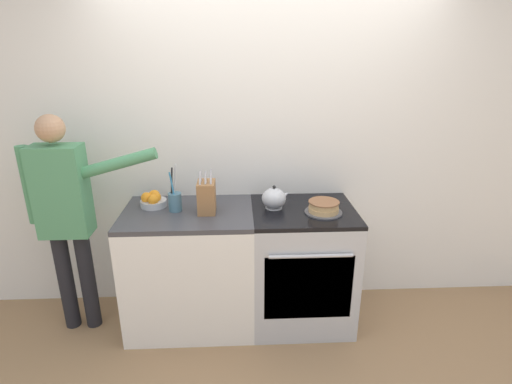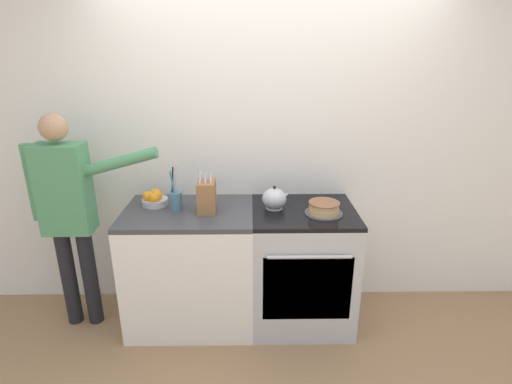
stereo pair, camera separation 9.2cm
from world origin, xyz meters
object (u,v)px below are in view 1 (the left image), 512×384
(stove_range, at_px, (301,265))
(layer_cake, at_px, (324,207))
(knife_block, at_px, (207,197))
(utensil_crock, at_px, (175,201))
(tea_kettle, at_px, (274,198))
(person_baker, at_px, (66,209))
(fruit_bowl, at_px, (153,200))

(stove_range, height_order, layer_cake, layer_cake)
(layer_cake, bearing_deg, stove_range, 150.04)
(knife_block, height_order, utensil_crock, utensil_crock)
(stove_range, distance_m, tea_kettle, 0.58)
(layer_cake, height_order, person_baker, person_baker)
(tea_kettle, distance_m, utensil_crock, 0.71)
(fruit_bowl, bearing_deg, layer_cake, -8.56)
(layer_cake, bearing_deg, utensil_crock, 174.93)
(utensil_crock, bearing_deg, stove_range, -1.22)
(utensil_crock, bearing_deg, knife_block, -8.32)
(tea_kettle, relative_size, utensil_crock, 0.63)
(tea_kettle, bearing_deg, person_baker, -177.61)
(stove_range, xyz_separation_m, tea_kettle, (-0.21, 0.04, 0.54))
(stove_range, relative_size, tea_kettle, 4.29)
(tea_kettle, xyz_separation_m, knife_block, (-0.48, -0.05, 0.04))
(stove_range, height_order, fruit_bowl, fruit_bowl)
(tea_kettle, height_order, utensil_crock, utensil_crock)
(tea_kettle, bearing_deg, fruit_bowl, 175.23)
(utensil_crock, bearing_deg, tea_kettle, 1.39)
(layer_cake, xyz_separation_m, person_baker, (-1.81, 0.05, 0.01))
(layer_cake, bearing_deg, fruit_bowl, 171.44)
(person_baker, bearing_deg, tea_kettle, 13.95)
(layer_cake, relative_size, utensil_crock, 0.78)
(utensil_crock, bearing_deg, person_baker, -176.67)
(tea_kettle, xyz_separation_m, utensil_crock, (-0.71, -0.02, 0.00))
(stove_range, relative_size, layer_cake, 3.48)
(tea_kettle, distance_m, person_baker, 1.47)
(layer_cake, height_order, knife_block, knife_block)
(layer_cake, bearing_deg, person_baker, 178.42)
(fruit_bowl, relative_size, person_baker, 0.12)
(knife_block, relative_size, utensil_crock, 0.93)
(layer_cake, height_order, tea_kettle, tea_kettle)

